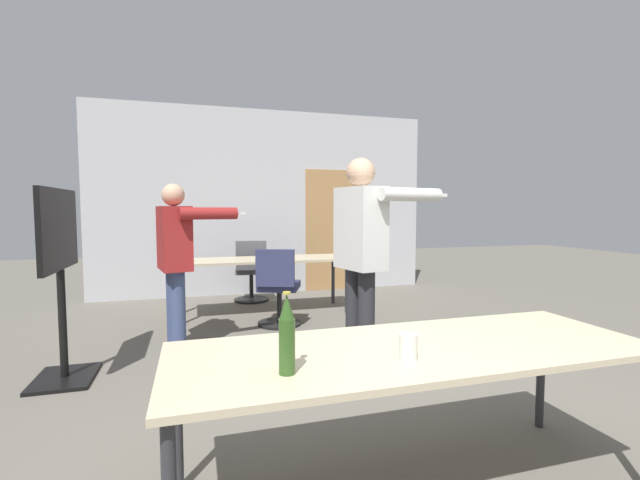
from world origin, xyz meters
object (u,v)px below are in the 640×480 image
at_px(office_chair_far_left, 251,273).
at_px(beer_bottle, 287,335).
at_px(tv_screen, 60,267).
at_px(office_chair_side_rolled, 278,290).
at_px(person_center_tall, 362,243).
at_px(person_far_watching, 176,251).
at_px(drink_cup, 408,347).

xyz_separation_m(office_chair_far_left, beer_bottle, (-0.46, -4.72, 0.45)).
bearing_deg(tv_screen, office_chair_side_rolled, -61.22).
height_order(tv_screen, person_center_tall, person_center_tall).
relative_size(person_center_tall, person_far_watching, 1.11).
xyz_separation_m(person_center_tall, beer_bottle, (-1.02, -1.74, -0.21)).
xyz_separation_m(person_center_tall, office_chair_side_rolled, (-0.43, 1.54, -0.66)).
relative_size(office_chair_side_rolled, drink_cup, 8.03).
bearing_deg(office_chair_far_left, drink_cup, -82.29).
relative_size(tv_screen, person_far_watching, 0.95).
bearing_deg(person_far_watching, beer_bottle, -1.46).
bearing_deg(person_far_watching, tv_screen, -67.64).
distance_m(tv_screen, drink_cup, 2.91).
xyz_separation_m(office_chair_side_rolled, drink_cup, (-0.06, -3.28, 0.35)).
distance_m(person_center_tall, person_far_watching, 1.86).
height_order(person_far_watching, office_chair_side_rolled, person_far_watching).
bearing_deg(person_center_tall, office_chair_side_rolled, -176.84).
bearing_deg(tv_screen, drink_cup, -139.07).
height_order(tv_screen, person_far_watching, person_far_watching).
xyz_separation_m(tv_screen, person_far_watching, (0.86, 0.58, 0.05)).
bearing_deg(office_chair_side_rolled, office_chair_far_left, 115.85).
bearing_deg(drink_cup, person_far_watching, 110.67).
height_order(tv_screen, office_chair_far_left, tv_screen).
bearing_deg(person_far_watching, office_chair_far_left, 141.20).
bearing_deg(drink_cup, office_chair_side_rolled, 88.99).
xyz_separation_m(person_center_tall, drink_cup, (-0.48, -1.73, -0.30)).
relative_size(office_chair_far_left, office_chair_side_rolled, 1.00).
distance_m(tv_screen, beer_bottle, 2.59).
height_order(office_chair_far_left, office_chair_side_rolled, office_chair_side_rolled).
bearing_deg(beer_bottle, person_far_watching, 100.50).
bearing_deg(office_chair_side_rolled, beer_bottle, -79.48).
distance_m(office_chair_far_left, drink_cup, 4.73).
relative_size(tv_screen, beer_bottle, 4.70).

